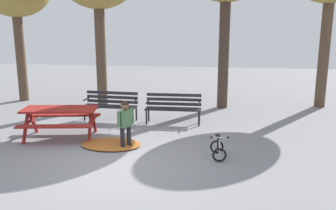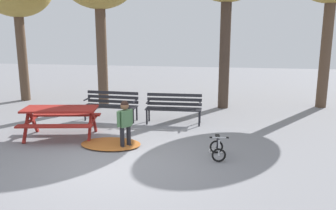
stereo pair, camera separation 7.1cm
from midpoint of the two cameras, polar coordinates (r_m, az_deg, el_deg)
name	(u,v)px [view 1 (the left image)]	position (r m, az deg, el deg)	size (l,w,h in m)	color
ground	(114,165)	(7.41, -8.94, -9.46)	(36.00, 36.00, 0.00)	gray
picnic_table	(60,115)	(9.27, -17.18, -1.53)	(2.00, 1.63, 0.79)	maroon
park_bench_far_left	(111,103)	(10.70, -9.36, 0.26)	(1.62, 0.54, 0.85)	#232328
park_bench_left	(173,106)	(10.23, 0.68, -0.14)	(1.61, 0.50, 0.85)	#232328
child_standing	(125,120)	(8.14, -7.14, -2.44)	(0.30, 0.35, 1.12)	black
kids_bicycle	(218,148)	(7.71, 7.80, -6.94)	(0.42, 0.59, 0.54)	black
leaf_pile	(111,144)	(8.54, -9.40, -6.21)	(1.43, 1.00, 0.07)	#9E5623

